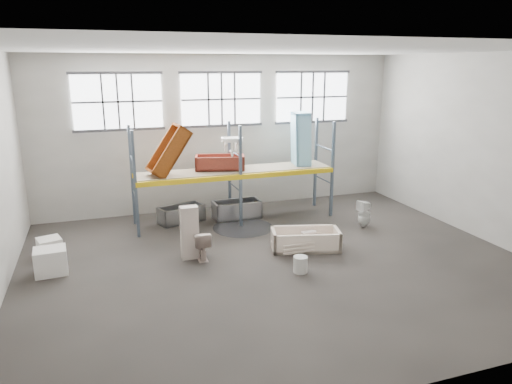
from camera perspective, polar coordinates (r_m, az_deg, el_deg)
name	(u,v)px	position (r m, az deg, el deg)	size (l,w,h in m)	color
floor	(276,264)	(11.73, 2.39, -8.68)	(12.00, 10.00, 0.10)	#453F3A
ceiling	(278,47)	(10.74, 2.70, 17.07)	(12.00, 10.00, 0.10)	silver
wall_back	(221,133)	(15.70, -4.21, 7.10)	(12.00, 0.10, 5.00)	#A09D95
wall_front	(414,234)	(6.68, 18.50, -4.80)	(12.00, 0.10, 5.00)	#A9A69E
wall_right	(485,148)	(14.28, 25.87, 4.82)	(0.10, 10.00, 5.00)	#B7B3A9
window_left	(118,102)	(14.99, -16.30, 10.39)	(2.60, 0.04, 1.60)	white
window_mid	(221,99)	(15.48, -4.19, 11.08)	(2.60, 0.04, 1.60)	white
window_right	(312,97)	(16.58, 6.78, 11.28)	(2.60, 0.04, 1.60)	white
rack_upright_la	(135,185)	(13.32, -14.31, 0.82)	(0.08, 0.08, 3.00)	slate
rack_upright_lb	(132,176)	(14.48, -14.72, 1.93)	(0.08, 0.08, 3.00)	slate
rack_upright_ma	(241,177)	(13.85, -1.87, 1.83)	(0.08, 0.08, 3.00)	slate
rack_upright_mb	(229,169)	(14.97, -3.21, 2.83)	(0.08, 0.08, 3.00)	slate
rack_upright_ra	(332,170)	(14.98, 9.19, 2.66)	(0.08, 0.08, 3.00)	slate
rack_upright_rb	(316,162)	(16.02, 7.19, 3.55)	(0.08, 0.08, 3.00)	slate
rack_beam_front	(241,177)	(13.85, -1.87, 1.83)	(6.00, 0.10, 0.14)	yellow
rack_beam_back	(229,169)	(14.97, -3.21, 2.83)	(6.00, 0.10, 0.14)	yellow
shelf_deck	(235,170)	(14.39, -2.57, 2.66)	(5.90, 1.10, 0.03)	gray
wet_patch	(243,227)	(14.09, -1.58, -4.29)	(1.80, 1.80, 0.00)	black
bathtub_beige	(305,239)	(12.50, 5.97, -5.70)	(1.76, 0.83, 0.52)	#F7E1CC
cistern_spare	(309,238)	(12.53, 6.34, -5.55)	(0.38, 0.18, 0.36)	beige
sink_in_tub	(280,244)	(12.40, 2.93, -6.29)	(0.47, 0.47, 0.16)	beige
toilet_beige	(201,244)	(11.88, -6.61, -6.29)	(0.41, 0.72, 0.73)	beige
cistern_tall	(190,232)	(11.84, -8.01, -4.85)	(0.43, 0.28, 1.34)	beige
toilet_white	(364,214)	(14.40, 12.91, -2.55)	(0.36, 0.37, 0.81)	white
steel_tub_left	(181,214)	(14.71, -8.98, -2.61)	(1.36, 0.63, 0.50)	#A6A9AC
steel_tub_right	(237,209)	(14.93, -2.33, -2.08)	(1.47, 0.69, 0.54)	#AFB1B8
rust_tub_flat	(220,162)	(14.37, -4.37, 3.59)	(1.47, 0.69, 0.41)	maroon
rust_tub_tilted	(169,151)	(13.74, -10.47, 4.87)	(1.57, 0.74, 0.44)	#933E11
sink_on_shelf	(232,155)	(13.97, -2.88, 4.43)	(0.65, 0.50, 0.58)	white
blue_tub_upright	(301,139)	(15.06, 5.41, 6.33)	(1.69, 0.79, 0.48)	#89CEEF
bucket	(300,264)	(11.16, 5.37, -8.67)	(0.33, 0.33, 0.39)	silver
carton_near	(51,261)	(11.99, -23.48, -7.65)	(0.70, 0.60, 0.60)	white
carton_far	(50,247)	(13.12, -23.59, -6.06)	(0.54, 0.54, 0.45)	white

